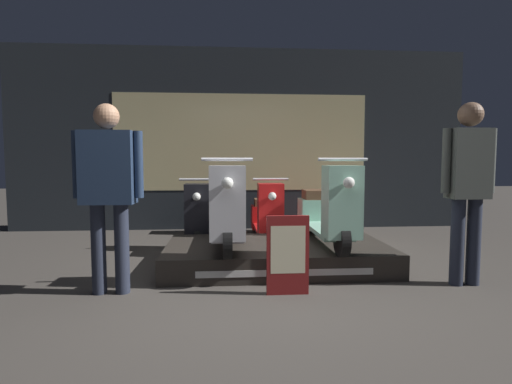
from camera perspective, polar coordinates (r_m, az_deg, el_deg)
The scene contains 11 objects.
ground_plane at distance 3.73m, azimuth 0.24°, elevation -14.58°, with size 30.00×30.00×0.00m, color #423D38.
shop_wall_back at distance 7.18m, azimuth -2.09°, elevation 7.48°, with size 8.10×0.09×3.20m.
display_platform at distance 4.66m, azimuth 2.99°, elevation -9.02°, with size 2.52×1.37×0.26m.
scooter_display_left at distance 4.47m, azimuth -4.12°, elevation -2.91°, with size 0.49×1.74×0.98m.
scooter_display_right at distance 4.61m, azimuth 10.11°, elevation -2.74°, with size 0.49×1.74×0.98m.
scooter_backrow_0 at distance 6.11m, azimuth -7.92°, elevation -3.46°, with size 0.49×1.74×0.98m.
scooter_backrow_1 at distance 6.13m, azimuth 1.47°, elevation -3.40°, with size 0.49×1.74×0.98m.
scooter_backrow_2 at distance 6.31m, azimuth 10.57°, elevation -3.25°, with size 0.49×1.74×0.98m.
person_left_browsing at distance 3.84m, azimuth -20.35°, elevation 1.48°, with size 0.62×0.26×1.73m.
person_right_browsing at distance 4.37m, azimuth 28.03°, elevation 1.52°, with size 0.53×0.23×1.78m.
price_sign_board at distance 3.67m, azimuth 4.56°, elevation -8.94°, with size 0.39×0.04×0.73m.
Camera 1 is at (-0.28, -3.51, 1.21)m, focal length 28.00 mm.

